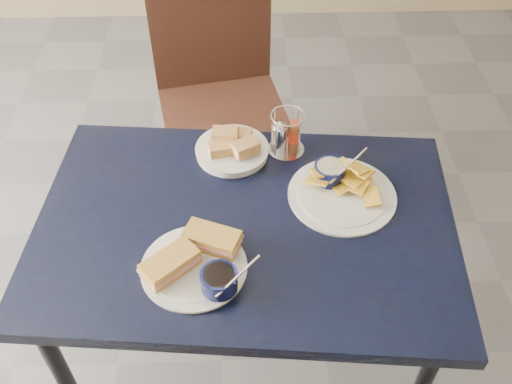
{
  "coord_description": "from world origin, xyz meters",
  "views": [
    {
      "loc": [
        0.09,
        -1.0,
        1.9
      ],
      "look_at": [
        0.12,
        0.05,
        0.82
      ],
      "focal_mm": 40.0,
      "sensor_mm": 36.0,
      "label": 1
    }
  ],
  "objects_px": {
    "chair_far": "(222,80)",
    "bread_basket": "(232,148)",
    "condiment_caddy": "(285,136)",
    "plantain_plate": "(339,186)",
    "dining_table": "(246,238)",
    "sandwich_plate": "(198,262)"
  },
  "relations": [
    {
      "from": "bread_basket",
      "to": "condiment_caddy",
      "type": "bearing_deg",
      "value": 4.53
    },
    {
      "from": "chair_far",
      "to": "plantain_plate",
      "type": "distance_m",
      "value": 0.89
    },
    {
      "from": "chair_far",
      "to": "plantain_plate",
      "type": "xyz_separation_m",
      "value": [
        0.34,
        -0.8,
        0.19
      ]
    },
    {
      "from": "chair_far",
      "to": "sandwich_plate",
      "type": "bearing_deg",
      "value": -92.38
    },
    {
      "from": "chair_far",
      "to": "condiment_caddy",
      "type": "distance_m",
      "value": 0.69
    },
    {
      "from": "plantain_plate",
      "to": "sandwich_plate",
      "type": "bearing_deg",
      "value": -146.4
    },
    {
      "from": "plantain_plate",
      "to": "bread_basket",
      "type": "height_order",
      "value": "plantain_plate"
    },
    {
      "from": "dining_table",
      "to": "sandwich_plate",
      "type": "xyz_separation_m",
      "value": [
        -0.12,
        -0.15,
        0.1
      ]
    },
    {
      "from": "condiment_caddy",
      "to": "dining_table",
      "type": "bearing_deg",
      "value": -113.66
    },
    {
      "from": "chair_far",
      "to": "sandwich_plate",
      "type": "height_order",
      "value": "chair_far"
    },
    {
      "from": "dining_table",
      "to": "bread_basket",
      "type": "distance_m",
      "value": 0.29
    },
    {
      "from": "sandwich_plate",
      "to": "bread_basket",
      "type": "height_order",
      "value": "sandwich_plate"
    },
    {
      "from": "chair_far",
      "to": "plantain_plate",
      "type": "relative_size",
      "value": 3.33
    },
    {
      "from": "condiment_caddy",
      "to": "bread_basket",
      "type": "bearing_deg",
      "value": -175.47
    },
    {
      "from": "sandwich_plate",
      "to": "bread_basket",
      "type": "bearing_deg",
      "value": 78.33
    },
    {
      "from": "chair_far",
      "to": "condiment_caddy",
      "type": "relative_size",
      "value": 7.41
    },
    {
      "from": "plantain_plate",
      "to": "condiment_caddy",
      "type": "relative_size",
      "value": 2.22
    },
    {
      "from": "chair_far",
      "to": "bread_basket",
      "type": "height_order",
      "value": "chair_far"
    },
    {
      "from": "bread_basket",
      "to": "dining_table",
      "type": "bearing_deg",
      "value": -83.06
    },
    {
      "from": "dining_table",
      "to": "plantain_plate",
      "type": "xyz_separation_m",
      "value": [
        0.26,
        0.1,
        0.09
      ]
    },
    {
      "from": "chair_far",
      "to": "sandwich_plate",
      "type": "distance_m",
      "value": 1.07
    },
    {
      "from": "bread_basket",
      "to": "condiment_caddy",
      "type": "distance_m",
      "value": 0.16
    }
  ]
}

